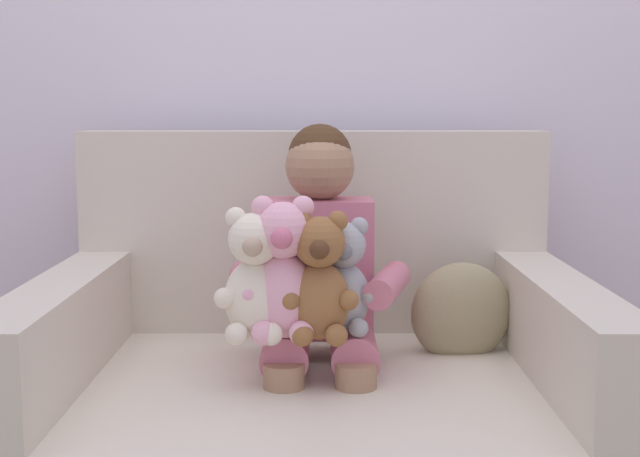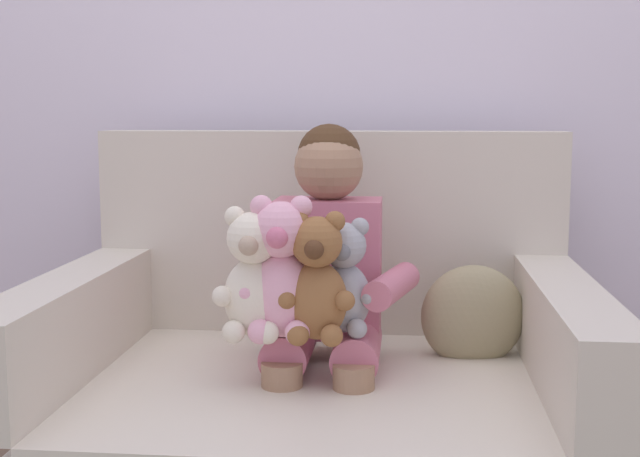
{
  "view_description": "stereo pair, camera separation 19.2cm",
  "coord_description": "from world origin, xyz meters",
  "px_view_note": "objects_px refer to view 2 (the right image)",
  "views": [
    {
      "loc": [
        0.02,
        -1.95,
        1.04
      ],
      "look_at": [
        0.02,
        -0.05,
        0.78
      ],
      "focal_mm": 48.42,
      "sensor_mm": 36.0,
      "label": 1
    },
    {
      "loc": [
        0.21,
        -1.94,
        1.04
      ],
      "look_at": [
        0.02,
        -0.05,
        0.78
      ],
      "focal_mm": 48.42,
      "sensor_mm": 36.0,
      "label": 2
    }
  ],
  "objects_px": {
    "armchair": "(316,419)",
    "plush_grey": "(343,280)",
    "seated_child": "(326,278)",
    "throw_pillow": "(473,316)",
    "plush_brown": "(317,281)",
    "plush_pink": "(281,273)",
    "plush_cream": "(253,277)"
  },
  "relations": [
    {
      "from": "seated_child",
      "to": "plush_grey",
      "type": "relative_size",
      "value": 3.1
    },
    {
      "from": "throw_pillow",
      "to": "plush_cream",
      "type": "bearing_deg",
      "value": -149.64
    },
    {
      "from": "plush_cream",
      "to": "throw_pillow",
      "type": "relative_size",
      "value": 1.14
    },
    {
      "from": "plush_pink",
      "to": "plush_brown",
      "type": "bearing_deg",
      "value": -6.69
    },
    {
      "from": "plush_grey",
      "to": "throw_pillow",
      "type": "bearing_deg",
      "value": 18.69
    },
    {
      "from": "plush_grey",
      "to": "plush_cream",
      "type": "bearing_deg",
      "value": 178.06
    },
    {
      "from": "seated_child",
      "to": "plush_brown",
      "type": "distance_m",
      "value": 0.2
    },
    {
      "from": "plush_grey",
      "to": "plush_cream",
      "type": "height_order",
      "value": "plush_cream"
    },
    {
      "from": "plush_grey",
      "to": "plush_brown",
      "type": "relative_size",
      "value": 0.92
    },
    {
      "from": "armchair",
      "to": "plush_grey",
      "type": "distance_m",
      "value": 0.38
    },
    {
      "from": "plush_pink",
      "to": "seated_child",
      "type": "bearing_deg",
      "value": 69.14
    },
    {
      "from": "armchair",
      "to": "throw_pillow",
      "type": "relative_size",
      "value": 4.92
    },
    {
      "from": "plush_pink",
      "to": "throw_pillow",
      "type": "relative_size",
      "value": 1.23
    },
    {
      "from": "throw_pillow",
      "to": "seated_child",
      "type": "bearing_deg",
      "value": -164.27
    },
    {
      "from": "armchair",
      "to": "plush_pink",
      "type": "bearing_deg",
      "value": -112.83
    },
    {
      "from": "seated_child",
      "to": "plush_cream",
      "type": "bearing_deg",
      "value": -125.83
    },
    {
      "from": "plush_grey",
      "to": "plush_pink",
      "type": "distance_m",
      "value": 0.15
    },
    {
      "from": "seated_child",
      "to": "plush_pink",
      "type": "height_order",
      "value": "seated_child"
    },
    {
      "from": "seated_child",
      "to": "plush_grey",
      "type": "bearing_deg",
      "value": -68.27
    },
    {
      "from": "seated_child",
      "to": "throw_pillow",
      "type": "relative_size",
      "value": 3.17
    },
    {
      "from": "seated_child",
      "to": "throw_pillow",
      "type": "distance_m",
      "value": 0.39
    },
    {
      "from": "armchair",
      "to": "plush_grey",
      "type": "bearing_deg",
      "value": -51.8
    },
    {
      "from": "armchair",
      "to": "plush_brown",
      "type": "xyz_separation_m",
      "value": [
        0.02,
        -0.16,
        0.37
      ]
    },
    {
      "from": "plush_pink",
      "to": "plush_grey",
      "type": "bearing_deg",
      "value": 24.78
    },
    {
      "from": "plush_cream",
      "to": "seated_child",
      "type": "bearing_deg",
      "value": 73.43
    },
    {
      "from": "plush_cream",
      "to": "armchair",
      "type": "bearing_deg",
      "value": 70.29
    },
    {
      "from": "seated_child",
      "to": "plush_grey",
      "type": "height_order",
      "value": "seated_child"
    },
    {
      "from": "throw_pillow",
      "to": "plush_brown",
      "type": "bearing_deg",
      "value": -139.97
    },
    {
      "from": "plush_brown",
      "to": "plush_pink",
      "type": "bearing_deg",
      "value": -173.36
    },
    {
      "from": "armchair",
      "to": "plush_brown",
      "type": "bearing_deg",
      "value": -83.45
    },
    {
      "from": "armchair",
      "to": "plush_grey",
      "type": "height_order",
      "value": "armchair"
    },
    {
      "from": "plush_pink",
      "to": "plush_brown",
      "type": "distance_m",
      "value": 0.08
    }
  ]
}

